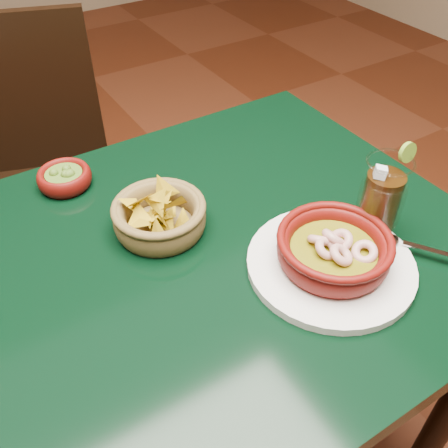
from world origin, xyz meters
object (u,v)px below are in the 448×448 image
shrimp_plate (333,253)px  cola_drink (380,202)px  dining_chair (37,179)px  dining_table (152,312)px  chip_basket (159,216)px

shrimp_plate → cola_drink: cola_drink is taller
dining_chair → dining_table: bearing=-87.4°
dining_chair → chip_basket: 0.68m
dining_table → dining_chair: dining_chair is taller
cola_drink → chip_basket: bearing=145.0°
dining_table → shrimp_plate: size_ratio=3.52×
dining_table → cola_drink: 0.44m
shrimp_plate → chip_basket: size_ratio=1.70×
dining_table → chip_basket: bearing=50.8°
dining_table → chip_basket: 0.17m
dining_chair → cola_drink: size_ratio=5.13×
chip_basket → shrimp_plate: bearing=-50.4°
chip_basket → dining_chair: bearing=99.5°
dining_chair → shrimp_plate: dining_chair is taller
dining_table → chip_basket: chip_basket is taller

